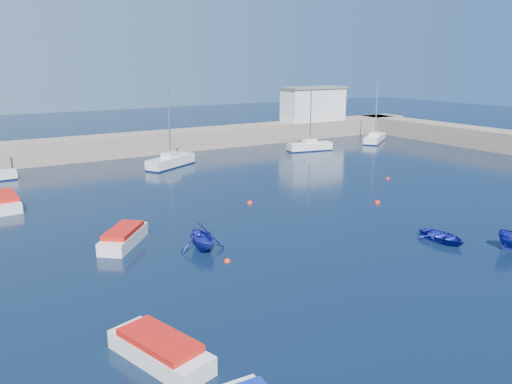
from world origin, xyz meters
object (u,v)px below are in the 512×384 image
sailboat_8 (375,138)px  motorboat_0 (160,349)px  sailboat_7 (310,146)px  dinghy_left (202,236)px  dinghy_center (443,237)px  motorboat_1 (124,237)px  motorboat_2 (4,201)px  sailboat_6 (171,161)px  harbor_office (313,105)px

sailboat_8 → motorboat_0: size_ratio=1.81×
sailboat_8 → sailboat_7: bearing=59.6°
sailboat_8 → dinghy_left: size_ratio=2.81×
sailboat_7 → dinghy_center: sailboat_7 is taller
sailboat_7 → motorboat_1: bearing=135.2°
sailboat_8 → dinghy_center: 43.19m
sailboat_7 → sailboat_8: sailboat_8 is taller
motorboat_2 → dinghy_center: 34.10m
sailboat_6 → motorboat_2: 19.73m
harbor_office → dinghy_center: (-22.33, -42.67, -4.77)m
sailboat_8 → dinghy_left: sailboat_8 is taller
motorboat_2 → dinghy_center: (23.91, -24.31, -0.20)m
dinghy_left → sailboat_7: bearing=48.0°
harbor_office → motorboat_2: bearing=-158.3°
dinghy_center → dinghy_left: 15.91m
harbor_office → dinghy_center: size_ratio=3.09×
motorboat_1 → dinghy_left: 5.27m
motorboat_0 → dinghy_center: bearing=-8.7°
sailboat_6 → motorboat_0: size_ratio=1.74×
sailboat_7 → motorboat_0: bearing=146.3°
motorboat_0 → dinghy_center: size_ratio=1.57×
sailboat_6 → dinghy_center: sailboat_6 is taller
motorboat_1 → sailboat_8: bearing=66.5°
sailboat_6 → motorboat_2: (-17.96, -8.17, -0.11)m
harbor_office → sailboat_6: 30.39m
sailboat_6 → motorboat_1: sailboat_6 is taller
harbor_office → dinghy_left: size_ratio=3.06×
motorboat_0 → dinghy_center: (21.01, 3.13, -0.17)m
motorboat_2 → sailboat_8: bearing=8.4°
dinghy_left → motorboat_2: bearing=125.4°
sailboat_6 → motorboat_2: size_ratio=1.58×
harbor_office → motorboat_0: (-43.34, -45.81, -4.60)m
sailboat_8 → dinghy_center: bearing=106.7°
harbor_office → sailboat_6: size_ratio=1.13×
sailboat_7 → motorboat_1: sailboat_7 is taller
motorboat_0 → motorboat_1: motorboat_1 is taller
sailboat_7 → motorboat_2: bearing=113.2°
harbor_office → sailboat_6: (-28.28, -10.20, -4.45)m
motorboat_2 → dinghy_left: 19.73m
harbor_office → sailboat_7: sailboat_7 is taller
harbor_office → dinghy_left: 51.16m
sailboat_7 → motorboat_2: 38.96m
motorboat_0 → harbor_office: bearing=29.4°
motorboat_0 → dinghy_left: 12.31m
dinghy_center → dinghy_left: dinghy_left is taller
dinghy_center → dinghy_left: bearing=153.3°
sailboat_8 → dinghy_left: bearing=88.2°
sailboat_6 → sailboat_8: bearing=-117.2°
sailboat_8 → motorboat_0: bearing=93.0°
motorboat_2 → dinghy_left: dinghy_left is taller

